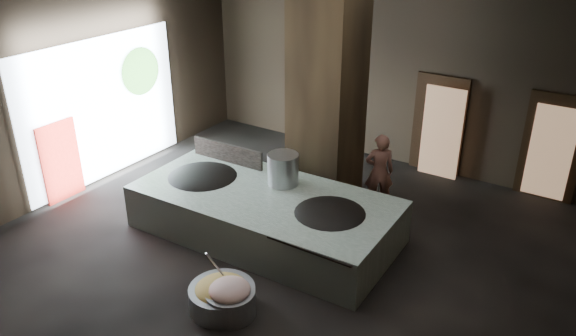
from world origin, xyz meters
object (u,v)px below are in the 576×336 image
Objects in this scene: stock_pot at (283,170)px; veg_basin at (222,298)px; wok_right at (330,218)px; cook at (379,172)px; wok_left at (203,180)px; hearth_platform at (265,214)px; meat_basin at (230,303)px.

stock_pot reaches higher than veg_basin.
stock_pot is (-1.30, 0.50, 0.38)m from wok_right.
wok_right is 0.89× the size of cook.
wok_right is at bearing 73.42° from veg_basin.
wok_left is 3.53m from cook.
stock_pot is at bearing 18.61° from cook.
stock_pot is at bearing 103.56° from veg_basin.
stock_pot is (0.05, 0.55, 0.71)m from hearth_platform.
hearth_platform is at bearing 108.08° from veg_basin.
veg_basin is at bearing -106.58° from wok_right.
wok_left is at bearing 135.80° from veg_basin.
wok_left is 3.05m from veg_basin.
cook is at bearing 90.29° from wok_right.
wok_right reaches higher than veg_basin.
wok_left reaches higher than meat_basin.
wok_left is 1.66m from stock_pot.
wok_left is at bearing -177.95° from wok_right.
wok_right is 2.06m from cook.
stock_pot is 0.62× the size of veg_basin.
wok_left is 2.80m from wok_right.
wok_right is at bearing -21.04° from stock_pot.
cook reaches higher than wok_left.
wok_left is 3.21m from meat_basin.
wok_right is 1.87× the size of meat_basin.
hearth_platform is at bearing 1.97° from wok_left.
wok_left is at bearing -179.47° from hearth_platform.
wok_right is 2.35m from veg_basin.
cook is 4.35m from meat_basin.
meat_basin is at bearing -10.92° from veg_basin.
meat_basin is (2.34, -2.13, -0.54)m from wok_left.
meat_basin is (0.89, -2.18, -0.21)m from hearth_platform.
stock_pot is 2.92m from veg_basin.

